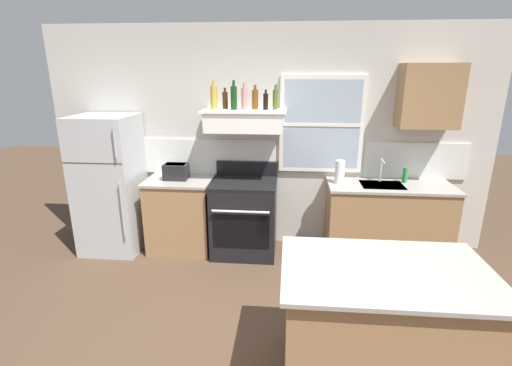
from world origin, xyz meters
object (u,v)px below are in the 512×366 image
at_px(dish_soap_bottle, 405,175).
at_px(kitchen_island, 380,326).
at_px(toaster, 176,171).
at_px(bottle_balsamic_dark, 266,101).
at_px(stove_range, 245,217).
at_px(bottle_amber_wine, 255,99).
at_px(bottle_champagne_gold_foil, 214,97).
at_px(bottle_brown_stout, 225,100).
at_px(bottle_olive_oil_square, 275,99).
at_px(refrigerator, 110,184).
at_px(bottle_rose_pink, 244,98).
at_px(bottle_dark_green_wine, 234,97).
at_px(paper_towel_roll, 340,172).

distance_m(dish_soap_bottle, kitchen_island, 2.24).
distance_m(toaster, dish_soap_bottle, 2.71).
bearing_deg(kitchen_island, bottle_balsamic_dark, 115.23).
bearing_deg(stove_range, bottle_amber_wine, 49.82).
relative_size(bottle_champagne_gold_foil, bottle_brown_stout, 1.33).
bearing_deg(bottle_olive_oil_square, refrigerator, -176.00).
distance_m(bottle_champagne_gold_foil, bottle_olive_oil_square, 0.71).
bearing_deg(toaster, refrigerator, -176.08).
xyz_separation_m(bottle_brown_stout, bottle_rose_pink, (0.22, -0.00, 0.02)).
height_order(bottle_dark_green_wine, paper_towel_roll, bottle_dark_green_wine).
distance_m(bottle_dark_green_wine, dish_soap_bottle, 2.18).
height_order(stove_range, bottle_balsamic_dark, bottle_balsamic_dark).
distance_m(bottle_champagne_gold_foil, bottle_balsamic_dark, 0.60).
relative_size(bottle_amber_wine, bottle_olive_oil_square, 0.99).
height_order(refrigerator, bottle_brown_stout, bottle_brown_stout).
bearing_deg(bottle_champagne_gold_foil, bottle_brown_stout, 0.85).
height_order(bottle_olive_oil_square, kitchen_island, bottle_olive_oil_square).
xyz_separation_m(stove_range, dish_soap_bottle, (1.88, 0.14, 0.54)).
height_order(bottle_brown_stout, bottle_balsamic_dark, bottle_brown_stout).
bearing_deg(dish_soap_bottle, bottle_brown_stout, 179.99).
distance_m(bottle_olive_oil_square, kitchen_island, 2.61).
bearing_deg(bottle_rose_pink, bottle_brown_stout, 179.56).
height_order(bottle_champagne_gold_foil, bottle_amber_wine, bottle_champagne_gold_foil).
distance_m(stove_range, bottle_amber_wine, 1.41).
bearing_deg(refrigerator, dish_soap_bottle, 2.60).
bearing_deg(bottle_olive_oil_square, bottle_balsamic_dark, -164.22).
height_order(bottle_dark_green_wine, bottle_balsamic_dark, bottle_dark_green_wine).
relative_size(refrigerator, bottle_champagne_gold_foil, 5.23).
height_order(refrigerator, bottle_rose_pink, bottle_rose_pink).
xyz_separation_m(refrigerator, bottle_brown_stout, (1.42, 0.16, 1.01)).
xyz_separation_m(refrigerator, paper_towel_roll, (2.76, 0.06, 0.21)).
height_order(toaster, bottle_olive_oil_square, bottle_olive_oil_square).
relative_size(toaster, kitchen_island, 0.21).
xyz_separation_m(bottle_champagne_gold_foil, paper_towel_roll, (1.47, -0.10, -0.83)).
bearing_deg(kitchen_island, toaster, 135.94).
height_order(bottle_brown_stout, bottle_amber_wine, bottle_amber_wine).
distance_m(bottle_amber_wine, bottle_olive_oil_square, 0.23).
bearing_deg(refrigerator, kitchen_island, -33.75).
bearing_deg(bottle_amber_wine, bottle_dark_green_wine, -160.33).
bearing_deg(bottle_rose_pink, dish_soap_bottle, 0.04).
height_order(bottle_dark_green_wine, bottle_olive_oil_square, bottle_dark_green_wine).
height_order(bottle_amber_wine, dish_soap_bottle, bottle_amber_wine).
bearing_deg(dish_soap_bottle, bottle_rose_pink, -179.96).
distance_m(bottle_brown_stout, bottle_balsamic_dark, 0.47).
height_order(bottle_brown_stout, paper_towel_roll, bottle_brown_stout).
xyz_separation_m(bottle_rose_pink, dish_soap_bottle, (1.88, 0.00, -0.87)).
xyz_separation_m(bottle_balsamic_dark, kitchen_island, (0.95, -2.01, -1.38)).
bearing_deg(paper_towel_roll, toaster, -179.88).
xyz_separation_m(bottle_rose_pink, kitchen_island, (1.19, -2.06, -1.41)).
bearing_deg(paper_towel_roll, bottle_olive_oil_square, 174.02).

